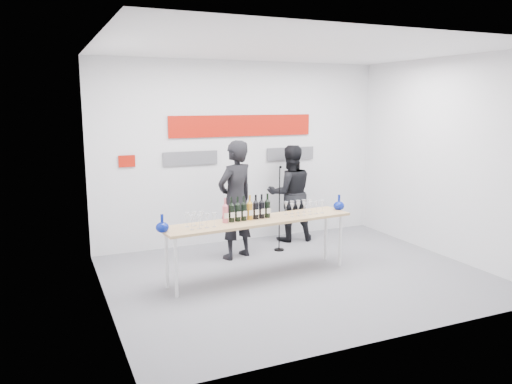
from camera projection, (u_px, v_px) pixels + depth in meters
ground at (297, 276)px, 6.81m from camera, size 5.00×5.00×0.00m
back_wall at (242, 153)px, 8.34m from camera, size 5.00×0.04×3.00m
signage at (239, 135)px, 8.24m from camera, size 3.38×0.02×0.79m
tasting_table at (259, 224)px, 6.66m from camera, size 2.68×0.75×0.79m
wine_bottles at (247, 208)px, 6.58m from camera, size 0.71×0.14×0.33m
decanter_left at (162, 223)px, 6.00m from camera, size 0.16×0.16×0.21m
decanter_right at (339, 202)px, 7.25m from camera, size 0.16×0.16×0.21m
glasses_left at (199, 220)px, 6.22m from camera, size 0.38×0.24×0.18m
glasses_right at (303, 208)px, 6.95m from camera, size 0.58×0.26×0.18m
presenter_left at (236, 200)px, 7.45m from camera, size 0.77×0.64×1.79m
presenter_right at (290, 193)px, 8.43m from camera, size 0.89×0.75×1.63m
mic_stand at (279, 225)px, 7.90m from camera, size 0.16×0.16×1.37m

